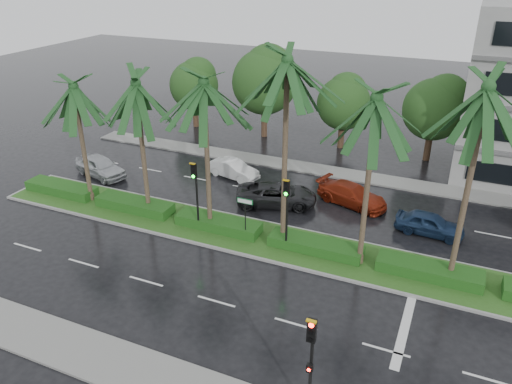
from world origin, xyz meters
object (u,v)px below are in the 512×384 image
at_px(signal_median_left, 196,187).
at_px(car_silver, 100,166).
at_px(car_white, 233,169).
at_px(car_blue, 430,224).
at_px(signal_near, 310,363).
at_px(car_red, 352,195).
at_px(car_darkgrey, 277,195).
at_px(street_sign, 245,209).

distance_m(signal_median_left, car_silver, 11.69).
bearing_deg(car_silver, signal_median_left, -95.67).
distance_m(car_silver, car_white, 9.78).
xyz_separation_m(signal_median_left, car_silver, (-10.64, 4.30, -2.23)).
bearing_deg(car_blue, signal_near, 173.89).
height_order(signal_near, car_silver, signal_near).
xyz_separation_m(car_red, car_blue, (5.07, -1.91, -0.02)).
xyz_separation_m(car_white, car_darkgrey, (4.50, -2.78, 0.07)).
bearing_deg(car_white, car_darkgrey, -109.10).
bearing_deg(street_sign, signal_median_left, -176.53).
relative_size(car_darkgrey, car_blue, 1.33).
height_order(signal_median_left, car_red, signal_median_left).
relative_size(signal_median_left, car_blue, 1.11).
distance_m(car_darkgrey, car_red, 4.93).
bearing_deg(car_darkgrey, car_blue, -108.20).
relative_size(car_white, car_darkgrey, 0.76).
height_order(car_white, car_red, car_red).
height_order(signal_median_left, car_white, signal_median_left).
relative_size(signal_near, car_darkgrey, 0.84).
distance_m(car_white, car_blue, 14.33).
relative_size(car_darkgrey, car_red, 1.10).
relative_size(car_red, car_blue, 1.21).
height_order(car_white, car_blue, car_blue).
bearing_deg(car_blue, car_white, 82.61).
distance_m(street_sign, car_darkgrey, 5.22).
bearing_deg(car_white, signal_near, -134.19).
bearing_deg(signal_median_left, car_blue, 23.04).
relative_size(signal_near, car_blue, 1.11).
relative_size(car_silver, car_white, 1.14).
height_order(car_silver, car_darkgrey, car_silver).
distance_m(street_sign, car_red, 8.44).
bearing_deg(car_silver, car_darkgrey, -69.82).
height_order(street_sign, car_silver, street_sign).
bearing_deg(car_silver, street_sign, -90.46).
distance_m(signal_near, car_white, 21.21).
xyz_separation_m(signal_near, street_sign, (-7.00, 9.87, -0.38)).
bearing_deg(signal_median_left, car_silver, 157.99).
height_order(car_silver, car_white, car_silver).
relative_size(street_sign, car_red, 0.55).
relative_size(signal_median_left, car_white, 1.10).
relative_size(signal_near, car_silver, 0.97).
xyz_separation_m(signal_median_left, street_sign, (3.00, 0.18, -0.87)).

